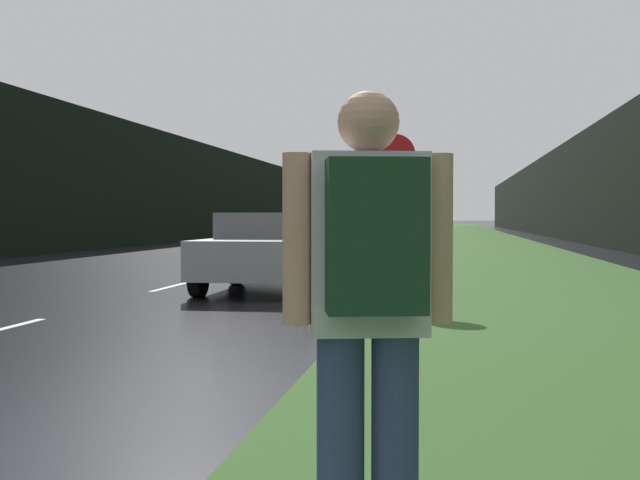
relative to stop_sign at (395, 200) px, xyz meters
The scene contains 9 objects.
grass_verge 27.44m from the stop_sign, 84.51° to the left, with size 6.00×240.00×0.02m, color #386028.
lane_stripe_c 5.47m from the stop_sign, 150.74° to the left, with size 0.12×3.00×0.01m, color silver.
lane_stripe_d 10.70m from the stop_sign, 115.46° to the left, with size 0.12×3.00×0.01m, color silver.
treeline_far_side 40.09m from the stop_sign, 111.54° to the left, with size 2.00×140.00×5.83m, color black.
treeline_near_side 38.27m from the stop_sign, 76.97° to the left, with size 2.00×140.00×5.79m, color black.
stop_sign is the anchor object (origin of this frame).
hitchhiker_with_backpack 10.06m from the stop_sign, 86.78° to the right, with size 0.63×0.50×1.85m.
car_passing_near 3.04m from the stop_sign, 148.08° to the left, with size 2.03×4.06×1.45m.
delivery_truck 83.50m from the stop_sign, 94.55° to the left, with size 2.42×7.82×3.49m.
Camera 1 is at (5.40, -0.24, 1.38)m, focal length 45.00 mm.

